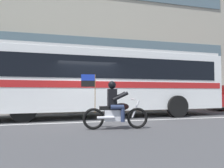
# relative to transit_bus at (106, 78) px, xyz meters

# --- Properties ---
(ground_plane) EXTENTS (60.00, 60.00, 0.00)m
(ground_plane) POSITION_rel_transit_bus_xyz_m (-1.05, -1.19, -1.88)
(ground_plane) COLOR #3D3D3F
(sidewalk_curb) EXTENTS (28.00, 3.80, 0.15)m
(sidewalk_curb) POSITION_rel_transit_bus_xyz_m (-1.05, 3.91, -1.81)
(sidewalk_curb) COLOR #A39E93
(sidewalk_curb) RESTS_ON ground_plane
(lane_center_stripe) EXTENTS (26.60, 0.14, 0.01)m
(lane_center_stripe) POSITION_rel_transit_bus_xyz_m (-1.05, -1.79, -1.88)
(lane_center_stripe) COLOR silver
(lane_center_stripe) RESTS_ON ground_plane
(office_building_facade) EXTENTS (28.00, 0.89, 13.17)m
(office_building_facade) POSITION_rel_transit_bus_xyz_m (-1.05, 6.20, 4.71)
(office_building_facade) COLOR gray
(office_building_facade) RESTS_ON ground_plane
(transit_bus) EXTENTS (11.88, 3.08, 3.22)m
(transit_bus) POSITION_rel_transit_bus_xyz_m (0.00, 0.00, 0.00)
(transit_bus) COLOR white
(transit_bus) RESTS_ON ground_plane
(motorcycle_with_rider) EXTENTS (2.18, 0.67, 1.78)m
(motorcycle_with_rider) POSITION_rel_transit_bus_xyz_m (-0.60, -3.71, -1.22)
(motorcycle_with_rider) COLOR black
(motorcycle_with_rider) RESTS_ON ground_plane
(fire_hydrant) EXTENTS (0.22, 0.30, 0.75)m
(fire_hydrant) POSITION_rel_transit_bus_xyz_m (-0.55, 2.52, -1.36)
(fire_hydrant) COLOR #4C8C3F
(fire_hydrant) RESTS_ON sidewalk_curb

